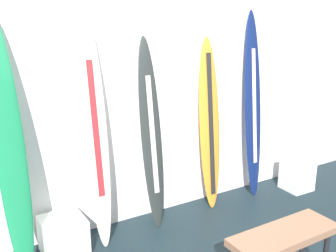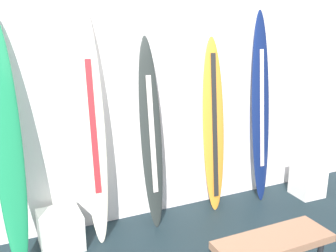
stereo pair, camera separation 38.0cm
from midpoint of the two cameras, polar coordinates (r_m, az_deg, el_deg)
name	(u,v)px [view 1 (the left image)]	position (r m, az deg, el deg)	size (l,w,h in m)	color
wall_back	(145,87)	(4.00, -6.23, 5.73)	(7.20, 0.20, 2.80)	white
surfboard_emerald	(10,151)	(3.36, -25.60, -3.39)	(0.25, 0.56, 2.15)	#1A7E4A
surfboard_ivory	(95,132)	(3.55, -13.92, -0.86)	(0.24, 0.37, 2.25)	#EDE3C8
surfboard_charcoal	(151,135)	(3.81, -5.40, -1.41)	(0.22, 0.34, 1.94)	#272C2A
surfboard_sunset	(210,126)	(4.20, 3.68, -0.11)	(0.27, 0.28, 1.92)	orange
surfboard_navy	(253,108)	(4.53, 10.24, 2.59)	(0.25, 0.29, 2.19)	#101F4F
display_block_left	(297,173)	(5.04, 16.75, -6.84)	(0.33, 0.33, 0.42)	silver
display_block_center	(63,236)	(3.80, -18.28, -15.41)	(0.39, 0.39, 0.34)	silver
bench	(284,239)	(3.19, 13.65, -16.25)	(0.94, 0.33, 0.49)	#906449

